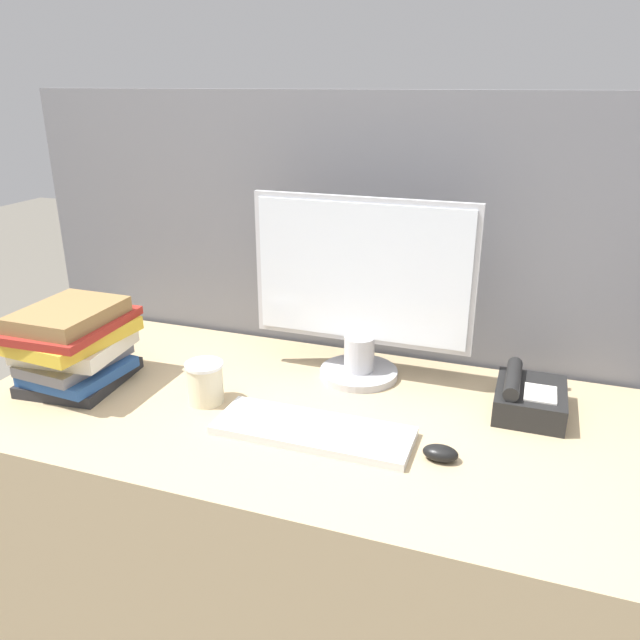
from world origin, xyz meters
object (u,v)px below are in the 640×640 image
at_px(keyboard, 313,431).
at_px(desk_telephone, 528,398).
at_px(coffee_cup, 205,382).
at_px(monitor, 361,294).
at_px(mouse, 440,453).
at_px(book_stack, 74,345).

height_order(keyboard, desk_telephone, desk_telephone).
height_order(coffee_cup, desk_telephone, coffee_cup).
bearing_deg(desk_telephone, coffee_cup, -164.49).
distance_m(monitor, mouse, 0.48).
bearing_deg(mouse, coffee_cup, 173.80).
bearing_deg(monitor, desk_telephone, -7.28).
relative_size(keyboard, desk_telephone, 2.23).
xyz_separation_m(monitor, coffee_cup, (-0.32, -0.26, -0.18)).
distance_m(monitor, coffee_cup, 0.45).
xyz_separation_m(book_stack, desk_telephone, (1.11, 0.23, -0.07)).
xyz_separation_m(monitor, desk_telephone, (0.43, -0.06, -0.20)).
distance_m(book_stack, desk_telephone, 1.14).
distance_m(keyboard, desk_telephone, 0.52).
height_order(keyboard, mouse, mouse).
bearing_deg(desk_telephone, mouse, -120.99).
distance_m(keyboard, coffee_cup, 0.31).
relative_size(coffee_cup, book_stack, 0.34).
bearing_deg(mouse, desk_telephone, 59.01).
xyz_separation_m(keyboard, mouse, (0.29, -0.00, 0.01)).
bearing_deg(keyboard, coffee_cup, 168.93).
bearing_deg(coffee_cup, book_stack, -175.96).
bearing_deg(desk_telephone, keyboard, -149.16).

